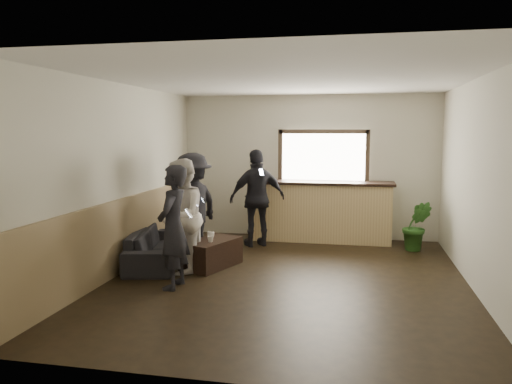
% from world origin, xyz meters
% --- Properties ---
extents(ground, '(5.00, 6.00, 0.01)m').
position_xyz_m(ground, '(0.00, 0.00, 0.00)').
color(ground, black).
extents(room_shell, '(5.01, 6.01, 2.80)m').
position_xyz_m(room_shell, '(-0.74, 0.00, 1.47)').
color(room_shell, silver).
rests_on(room_shell, ground).
extents(bar_counter, '(2.70, 0.68, 2.13)m').
position_xyz_m(bar_counter, '(0.30, 2.70, 0.64)').
color(bar_counter, tan).
rests_on(bar_counter, ground).
extents(sofa, '(1.10, 1.96, 0.54)m').
position_xyz_m(sofa, '(-2.15, 0.48, 0.27)').
color(sofa, black).
rests_on(sofa, ground).
extents(coffee_table, '(0.84, 1.08, 0.42)m').
position_xyz_m(coffee_table, '(-1.23, 0.45, 0.21)').
color(coffee_table, black).
rests_on(coffee_table, ground).
extents(cup_a, '(0.14, 0.14, 0.09)m').
position_xyz_m(cup_a, '(-1.30, 0.64, 0.47)').
color(cup_a, silver).
rests_on(cup_a, coffee_table).
extents(cup_b, '(0.11, 0.11, 0.09)m').
position_xyz_m(cup_b, '(-1.20, 0.31, 0.47)').
color(cup_b, silver).
rests_on(cup_b, coffee_table).
extents(potted_plant, '(0.50, 0.41, 0.89)m').
position_xyz_m(potted_plant, '(2.00, 2.19, 0.44)').
color(potted_plant, '#2D6623').
rests_on(potted_plant, ground).
extents(person_a, '(0.47, 0.61, 1.66)m').
position_xyz_m(person_a, '(-1.43, -0.65, 0.83)').
color(person_a, black).
rests_on(person_a, ground).
extents(person_b, '(0.74, 0.90, 1.70)m').
position_xyz_m(person_b, '(-1.57, 0.07, 0.85)').
color(person_b, silver).
rests_on(person_b, ground).
extents(person_c, '(0.99, 1.28, 1.75)m').
position_xyz_m(person_c, '(-1.70, 0.96, 0.87)').
color(person_c, black).
rests_on(person_c, ground).
extents(person_d, '(1.12, 0.89, 1.77)m').
position_xyz_m(person_d, '(-0.82, 2.00, 0.89)').
color(person_d, black).
rests_on(person_d, ground).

